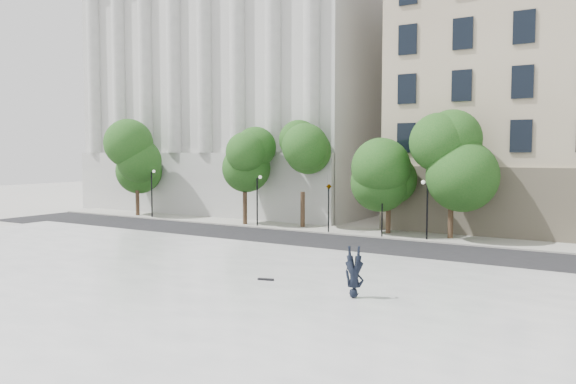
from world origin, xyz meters
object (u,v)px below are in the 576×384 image
traffic_light_east (382,186)px  skateboard (266,279)px  traffic_light_west (329,184)px  person_lying (354,291)px

traffic_light_east → skateboard: bearing=-85.4°
traffic_light_west → skateboard: bearing=-71.7°
skateboard → traffic_light_west: bearing=93.2°
person_lying → traffic_light_west: bearing=100.6°
person_lying → skateboard: (-4.52, 0.69, -0.23)m
traffic_light_east → person_lying: size_ratio=2.10×
traffic_light_east → person_lying: 18.62m
traffic_light_west → person_lying: size_ratio=2.12×
traffic_light_west → skateboard: traffic_light_west is taller
traffic_light_west → traffic_light_east: size_ratio=1.01×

